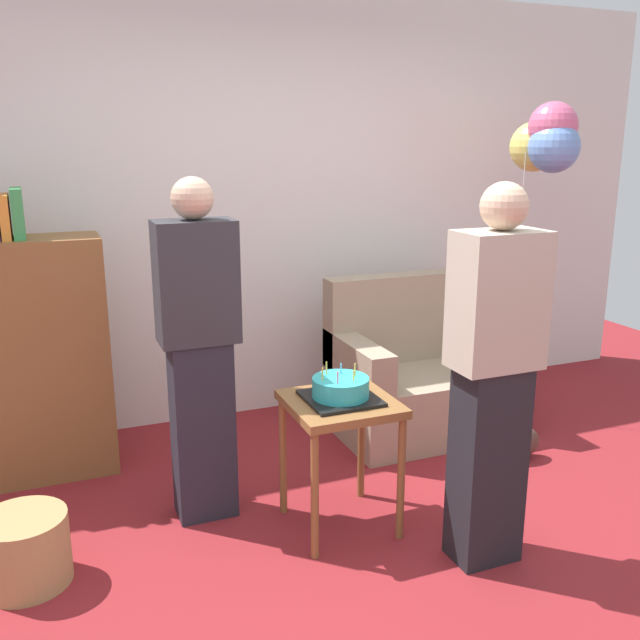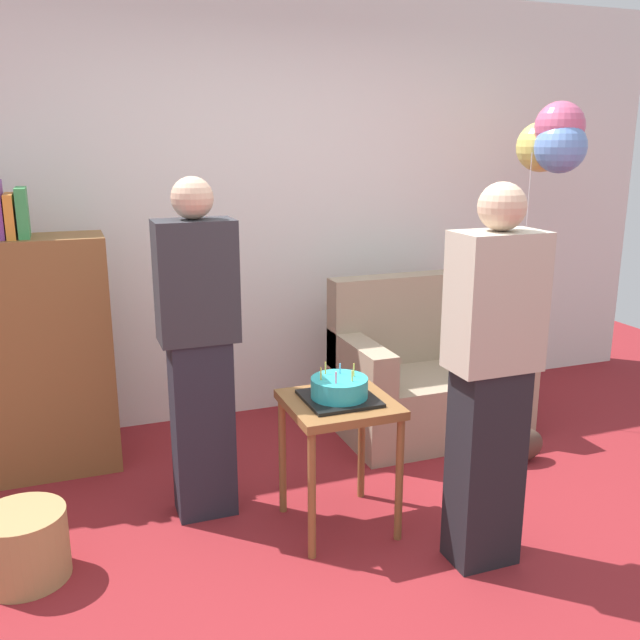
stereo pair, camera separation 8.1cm
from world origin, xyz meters
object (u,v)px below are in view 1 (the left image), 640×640
person_blowing_candles (199,351)px  person_holding_cake (493,378)px  side_table (340,420)px  handbag (518,443)px  couch (421,377)px  wicker_basket (25,550)px  birthday_cake (341,390)px  balloon_bunch (547,141)px  bookshelf (28,354)px

person_blowing_candles → person_holding_cake: size_ratio=1.00×
side_table → handbag: bearing=11.7°
side_table → person_blowing_candles: 0.73m
couch → person_holding_cake: size_ratio=0.67×
person_blowing_candles → wicker_basket: 1.10m
birthday_cake → balloon_bunch: (1.73, 0.82, 1.09)m
person_blowing_candles → wicker_basket: person_blowing_candles is taller
bookshelf → wicker_basket: bookshelf is taller
side_table → bookshelf: bearing=140.3°
couch → bookshelf: size_ratio=0.69×
person_blowing_candles → person_holding_cake: same height
bookshelf → person_blowing_candles: person_blowing_candles is taller
side_table → birthday_cake: size_ratio=1.98×
couch → person_blowing_candles: 1.66m
couch → handbag: 0.72m
wicker_basket → handbag: bearing=4.0°
person_blowing_candles → handbag: (1.79, -0.09, -0.73)m
bookshelf → birthday_cake: bookshelf is taller
person_blowing_candles → wicker_basket: bearing=-153.7°
person_holding_cake → bookshelf: bearing=-15.4°
birthday_cake → wicker_basket: bearing=177.0°
birthday_cake → person_holding_cake: (0.48, -0.47, 0.15)m
person_holding_cake → couch: bearing=-83.1°
birthday_cake → wicker_basket: size_ratio=0.89×
bookshelf → person_holding_cake: 2.39m
side_table → couch: bearing=42.8°
person_blowing_candles → handbag: 1.94m
bookshelf → person_blowing_candles: bearing=-44.8°
balloon_bunch → side_table: bearing=-154.6°
birthday_cake → person_blowing_candles: size_ratio=0.20×
person_holding_cake → handbag: size_ratio=5.82×
wicker_basket → balloon_bunch: size_ratio=0.18×
person_blowing_candles → balloon_bunch: bearing=19.4°
person_holding_cake → birthday_cake: bearing=-19.0°
wicker_basket → person_blowing_candles: bearing=18.6°
handbag → side_table: bearing=-168.3°
birthday_cake → handbag: size_ratio=1.14×
wicker_basket → person_holding_cake: bearing=-16.4°
bookshelf → handbag: (2.54, -0.84, -0.59)m
bookshelf → side_table: size_ratio=2.53×
birthday_cake → wicker_basket: birthday_cake is taller
wicker_basket → side_table: bearing=-3.0°
birthday_cake → balloon_bunch: size_ratio=0.16×
wicker_basket → couch: bearing=18.9°
couch → bookshelf: (-2.26, 0.23, 0.35)m
birthday_cake → person_holding_cake: size_ratio=0.20×
wicker_basket → bookshelf: bearing=86.6°
bookshelf → birthday_cake: bearing=-39.7°
couch → person_blowing_candles: person_blowing_candles is taller
bookshelf → wicker_basket: size_ratio=4.45×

